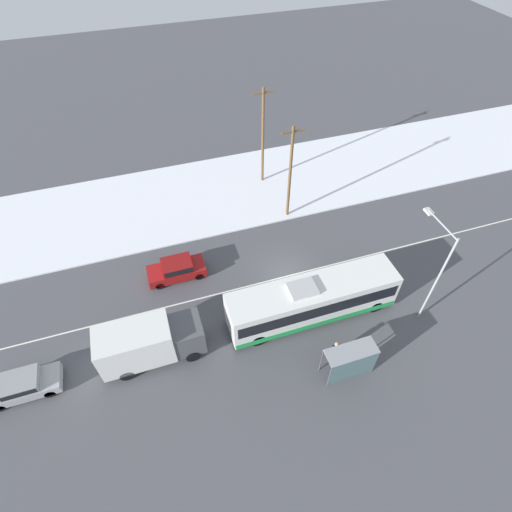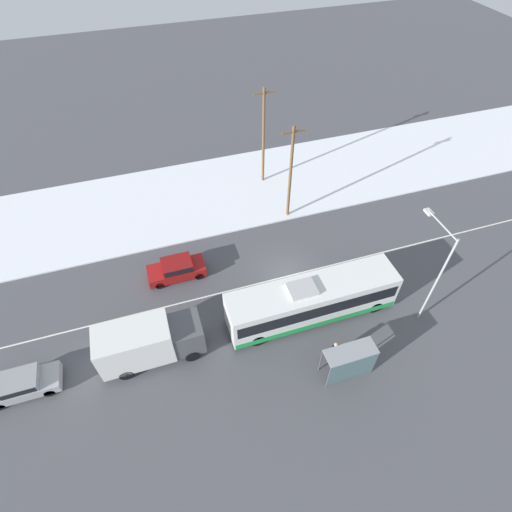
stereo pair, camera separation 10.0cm
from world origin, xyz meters
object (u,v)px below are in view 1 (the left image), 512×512
Objects in this scene: pedestrian_at_stop at (336,349)px; utility_pole_snowlot at (263,136)px; box_truck at (148,342)px; streetlamp at (436,264)px; parked_car_near_truck at (23,385)px; bus_shelter at (352,361)px; utility_pole_roadside at (290,173)px; sedan_car at (177,269)px; city_bus at (312,300)px.

pedestrian_at_stop is 19.61m from utility_pole_snowlot.
utility_pole_snowlot reaches higher than box_truck.
box_truck is 0.84× the size of streetlamp.
bus_shelter is at bearing -15.14° from parked_car_near_truck.
bus_shelter reaches higher than parked_car_near_truck.
streetlamp reaches higher than parked_car_near_truck.
streetlamp is 0.88× the size of utility_pole_roadside.
sedan_car is 12.81m from pedestrian_at_stop.
utility_pole_roadside is at bearing 111.70° from streetlamp.
utility_pole_roadside reaches higher than bus_shelter.
city_bus is 1.82× the size of box_truck.
city_bus is 6.62× the size of pedestrian_at_stop.
utility_pole_snowlot is at bearing 94.77° from utility_pole_roadside.
city_bus is 10.84m from box_truck.
bus_shelter is 20.80m from utility_pole_snowlot.
city_bus is 1.53× the size of streetlamp.
sedan_car is at bearing 30.83° from parked_car_near_truck.
sedan_car is 14.07m from bus_shelter.
utility_pole_roadside is (2.16, 13.78, 3.39)m from pedestrian_at_stop.
parked_car_near_truck is 18.81m from pedestrian_at_stop.
box_truck is at bearing -142.25° from utility_pole_roadside.
sedan_car is at bearing 142.08° from city_bus.
sedan_car reaches higher than parked_car_near_truck.
streetlamp is (6.68, 2.98, 3.14)m from bus_shelter.
parked_car_near_truck is 25.83m from streetlamp.
box_truck is at bearing 173.61° from streetlamp.
box_truck is at bearing 66.13° from sedan_car.
utility_pole_snowlot is (-5.28, 17.55, -0.07)m from streetlamp.
city_bus is 1.35× the size of utility_pole_roadside.
parked_car_near_truck is (-7.52, 0.08, -0.97)m from box_truck.
utility_pole_roadside is (2.24, 10.22, 2.86)m from city_bus.
utility_pole_snowlot is at bearing -136.64° from sedan_car.
pedestrian_at_stop is 14.35m from utility_pole_roadside.
city_bus is 4.91m from bus_shelter.
bus_shelter is at bearing -23.95° from box_truck.
streetlamp is 0.83× the size of utility_pole_snowlot.
utility_pole_roadside reaches higher than sedan_car.
parked_car_near_truck is 2.32× the size of pedestrian_at_stop.
utility_pole_roadside is 5.44m from utility_pole_snowlot.
utility_pole_snowlot reaches higher than bus_shelter.
utility_pole_snowlot is (20.14, 15.45, 3.99)m from parked_car_near_truck.
streetlamp is at bearing 24.04° from bus_shelter.
utility_pole_roadside is at bearing -159.23° from sedan_car.
city_bus is 10.28m from sedan_car.
parked_car_near_truck is at bearing 179.45° from city_bus.
sedan_car is 11.63m from utility_pole_roadside.
box_truck is 20.25m from utility_pole_snowlot.
bus_shelter is at bearing -155.96° from streetlamp.
box_truck is at bearing 156.05° from bus_shelter.
utility_pole_roadside is at bearing 83.02° from bus_shelter.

